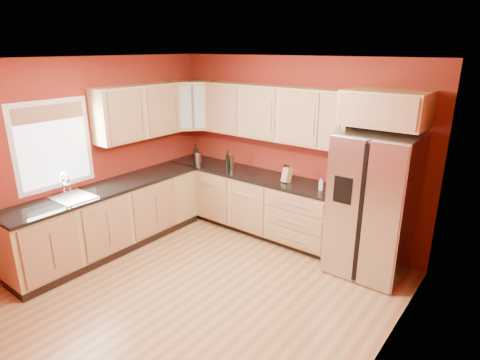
% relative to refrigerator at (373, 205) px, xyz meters
% --- Properties ---
extents(floor, '(4.00, 4.00, 0.00)m').
position_rel_refrigerator_xyz_m(floor, '(-1.35, -1.62, -0.89)').
color(floor, '#975F3A').
rests_on(floor, ground).
extents(ceiling, '(4.00, 4.00, 0.00)m').
position_rel_refrigerator_xyz_m(ceiling, '(-1.35, -1.62, 1.71)').
color(ceiling, silver).
rests_on(ceiling, wall_back).
extents(wall_back, '(4.00, 0.04, 2.60)m').
position_rel_refrigerator_xyz_m(wall_back, '(-1.35, 0.38, 0.41)').
color(wall_back, maroon).
rests_on(wall_back, floor).
extents(wall_front, '(4.00, 0.04, 2.60)m').
position_rel_refrigerator_xyz_m(wall_front, '(-1.35, -3.62, 0.41)').
color(wall_front, maroon).
rests_on(wall_front, floor).
extents(wall_left, '(0.04, 4.00, 2.60)m').
position_rel_refrigerator_xyz_m(wall_left, '(-3.35, -1.62, 0.41)').
color(wall_left, maroon).
rests_on(wall_left, floor).
extents(wall_right, '(0.04, 4.00, 2.60)m').
position_rel_refrigerator_xyz_m(wall_right, '(0.65, -1.62, 0.41)').
color(wall_right, maroon).
rests_on(wall_right, floor).
extents(base_cabinets_back, '(2.90, 0.60, 0.88)m').
position_rel_refrigerator_xyz_m(base_cabinets_back, '(-1.90, 0.07, -0.45)').
color(base_cabinets_back, tan).
rests_on(base_cabinets_back, floor).
extents(base_cabinets_left, '(0.60, 2.80, 0.88)m').
position_rel_refrigerator_xyz_m(base_cabinets_left, '(-3.05, -1.62, -0.45)').
color(base_cabinets_left, tan).
rests_on(base_cabinets_left, floor).
extents(countertop_back, '(2.90, 0.62, 0.04)m').
position_rel_refrigerator_xyz_m(countertop_back, '(-1.90, 0.06, 0.01)').
color(countertop_back, black).
rests_on(countertop_back, base_cabinets_back).
extents(countertop_left, '(0.62, 2.80, 0.04)m').
position_rel_refrigerator_xyz_m(countertop_left, '(-3.04, -1.62, 0.01)').
color(countertop_left, black).
rests_on(countertop_left, base_cabinets_left).
extents(upper_cabinets_back, '(2.30, 0.33, 0.75)m').
position_rel_refrigerator_xyz_m(upper_cabinets_back, '(-1.60, 0.21, 0.94)').
color(upper_cabinets_back, tan).
rests_on(upper_cabinets_back, wall_back).
extents(upper_cabinets_left, '(0.33, 1.35, 0.75)m').
position_rel_refrigerator_xyz_m(upper_cabinets_left, '(-3.19, -0.90, 0.94)').
color(upper_cabinets_left, tan).
rests_on(upper_cabinets_left, wall_left).
extents(corner_upper_cabinet, '(0.67, 0.67, 0.75)m').
position_rel_refrigerator_xyz_m(corner_upper_cabinet, '(-3.02, 0.04, 0.94)').
color(corner_upper_cabinet, tan).
rests_on(corner_upper_cabinet, wall_back).
extents(over_fridge_cabinet, '(0.92, 0.60, 0.40)m').
position_rel_refrigerator_xyz_m(over_fridge_cabinet, '(0.00, 0.07, 1.16)').
color(over_fridge_cabinet, tan).
rests_on(over_fridge_cabinet, wall_back).
extents(refrigerator, '(0.90, 0.75, 1.78)m').
position_rel_refrigerator_xyz_m(refrigerator, '(0.00, 0.00, 0.00)').
color(refrigerator, '#B8B8BD').
rests_on(refrigerator, floor).
extents(window, '(0.03, 0.90, 1.00)m').
position_rel_refrigerator_xyz_m(window, '(-3.33, -2.12, 0.66)').
color(window, white).
rests_on(window, wall_left).
extents(sink_faucet, '(0.50, 0.42, 0.30)m').
position_rel_refrigerator_xyz_m(sink_faucet, '(-3.04, -2.12, 0.18)').
color(sink_faucet, silver).
rests_on(sink_faucet, countertop_left).
extents(canister_left, '(0.11, 0.11, 0.17)m').
position_rel_refrigerator_xyz_m(canister_left, '(-2.89, 0.00, 0.12)').
color(canister_left, '#B8B8BD').
rests_on(canister_left, countertop_back).
extents(canister_right, '(0.12, 0.12, 0.17)m').
position_rel_refrigerator_xyz_m(canister_right, '(-2.28, 0.08, 0.12)').
color(canister_right, '#B8B8BD').
rests_on(canister_right, countertop_back).
extents(wine_bottle_a, '(0.08, 0.08, 0.30)m').
position_rel_refrigerator_xyz_m(wine_bottle_a, '(-2.27, -0.00, 0.18)').
color(wine_bottle_a, black).
rests_on(wine_bottle_a, countertop_back).
extents(wine_bottle_b, '(0.08, 0.08, 0.31)m').
position_rel_refrigerator_xyz_m(wine_bottle_b, '(-2.93, -0.01, 0.18)').
color(wine_bottle_b, black).
rests_on(wine_bottle_b, countertop_back).
extents(knife_block, '(0.13, 0.12, 0.21)m').
position_rel_refrigerator_xyz_m(knife_block, '(-1.23, 0.03, 0.13)').
color(knife_block, tan).
rests_on(knife_block, countertop_back).
extents(soap_dispenser, '(0.06, 0.06, 0.17)m').
position_rel_refrigerator_xyz_m(soap_dispenser, '(-0.70, 0.01, 0.11)').
color(soap_dispenser, white).
rests_on(soap_dispenser, countertop_back).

